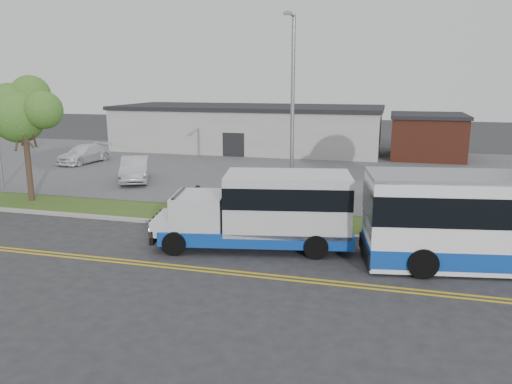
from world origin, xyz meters
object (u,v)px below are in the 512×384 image
(streetlight_near, at_px, (292,114))
(parked_car_a, at_px, (135,169))
(shuttle_bus, at_px, (268,208))
(parked_car_b, at_px, (84,154))
(tree_west, at_px, (23,111))
(pedestrian, at_px, (198,200))

(streetlight_near, height_order, parked_car_a, streetlight_near)
(shuttle_bus, distance_m, parked_car_b, 25.57)
(tree_west, relative_size, pedestrian, 4.39)
(shuttle_bus, bearing_deg, tree_west, 153.48)
(shuttle_bus, distance_m, pedestrian, 5.69)
(pedestrian, height_order, parked_car_a, parked_car_a)
(pedestrian, height_order, parked_car_b, pedestrian)
(streetlight_near, relative_size, parked_car_b, 1.89)
(pedestrian, distance_m, parked_car_b, 19.93)
(tree_west, height_order, pedestrian, tree_west)
(streetlight_near, height_order, pedestrian, streetlight_near)
(parked_car_a, relative_size, parked_car_b, 0.99)
(tree_west, relative_size, parked_car_b, 1.37)
(parked_car_a, bearing_deg, parked_car_b, 118.71)
(parked_car_a, xyz_separation_m, parked_car_b, (-7.80, 5.82, -0.09))
(streetlight_near, relative_size, pedestrian, 6.04)
(tree_west, bearing_deg, pedestrian, -3.56)
(shuttle_bus, height_order, parked_car_a, shuttle_bus)
(parked_car_b, bearing_deg, pedestrian, -32.96)
(shuttle_bus, relative_size, parked_car_b, 1.67)
(streetlight_near, height_order, shuttle_bus, streetlight_near)
(pedestrian, bearing_deg, parked_car_a, -41.98)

